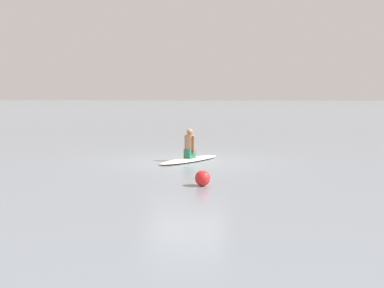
# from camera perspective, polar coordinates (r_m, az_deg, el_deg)

# --- Properties ---
(ground_plane) EXTENTS (400.00, 400.00, 0.00)m
(ground_plane) POSITION_cam_1_polar(r_m,az_deg,el_deg) (15.24, -0.70, -2.12)
(ground_plane) COLOR gray
(surfboard) EXTENTS (2.78, 1.94, 0.10)m
(surfboard) POSITION_cam_1_polar(r_m,az_deg,el_deg) (15.29, -0.28, -1.90)
(surfboard) COLOR silver
(surfboard) RESTS_ON ground
(person_paddler) EXTENTS (0.40, 0.40, 0.96)m
(person_paddler) POSITION_cam_1_polar(r_m,az_deg,el_deg) (15.24, -0.28, -0.09)
(person_paddler) COLOR #26664C
(person_paddler) RESTS_ON surfboard
(buoy_marker) EXTENTS (0.37, 0.37, 0.37)m
(buoy_marker) POSITION_cam_1_polar(r_m,az_deg,el_deg) (11.11, 1.30, -4.16)
(buoy_marker) COLOR red
(buoy_marker) RESTS_ON ground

